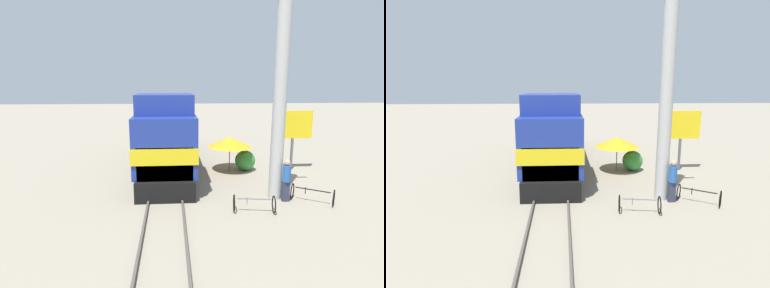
# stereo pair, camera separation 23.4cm
# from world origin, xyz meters

# --- Properties ---
(ground_plane) EXTENTS (120.00, 120.00, 0.00)m
(ground_plane) POSITION_xyz_m (0.00, 0.00, 0.00)
(ground_plane) COLOR gray
(rail_near) EXTENTS (0.08, 37.12, 0.15)m
(rail_near) POSITION_xyz_m (-0.72, 0.00, 0.07)
(rail_near) COLOR #4C4742
(rail_near) RESTS_ON ground_plane
(rail_far) EXTENTS (0.08, 37.12, 0.15)m
(rail_far) POSITION_xyz_m (0.72, 0.00, 0.07)
(rail_far) COLOR #4C4742
(rail_far) RESTS_ON ground_plane
(locomotive) EXTENTS (2.88, 13.21, 4.50)m
(locomotive) POSITION_xyz_m (0.00, 3.45, 1.92)
(locomotive) COLOR black
(locomotive) RESTS_ON ground_plane
(utility_pole) EXTENTS (1.80, 0.56, 9.46)m
(utility_pole) POSITION_xyz_m (4.84, -2.38, 4.76)
(utility_pole) COLOR #B2B2AD
(utility_pole) RESTS_ON ground_plane
(vendor_umbrella) EXTENTS (2.50, 2.50, 2.00)m
(vendor_umbrella) POSITION_xyz_m (3.62, 1.85, 1.72)
(vendor_umbrella) COLOR #4C4C4C
(vendor_umbrella) RESTS_ON ground_plane
(billboard_sign) EXTENTS (2.22, 0.12, 3.47)m
(billboard_sign) POSITION_xyz_m (7.30, 1.90, 2.52)
(billboard_sign) COLOR #595959
(billboard_sign) RESTS_ON ground_plane
(shrub_cluster) EXTENTS (1.17, 1.17, 1.17)m
(shrub_cluster) POSITION_xyz_m (4.57, 1.94, 0.58)
(shrub_cluster) COLOR #388C38
(shrub_cluster) RESTS_ON ground_plane
(person_bystander) EXTENTS (0.34, 0.34, 1.85)m
(person_bystander) POSITION_xyz_m (5.17, -2.80, 1.01)
(person_bystander) COLOR #2D3347
(person_bystander) RESTS_ON ground_plane
(bicycle) EXTENTS (1.82, 1.53, 0.70)m
(bicycle) POSITION_xyz_m (6.27, -3.02, 0.36)
(bicycle) COLOR black
(bicycle) RESTS_ON ground_plane
(bicycle_spare) EXTENTS (1.69, 0.93, 0.69)m
(bicycle_spare) POSITION_xyz_m (3.50, -3.83, 0.36)
(bicycle_spare) COLOR black
(bicycle_spare) RESTS_ON ground_plane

